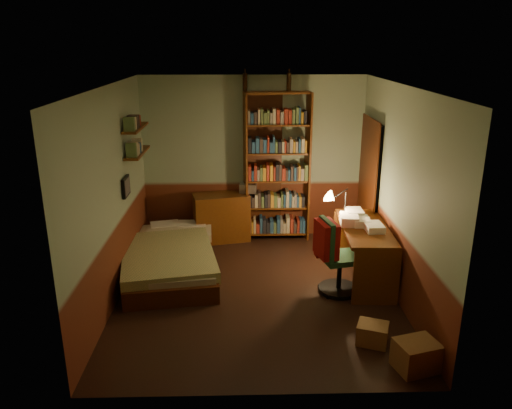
{
  "coord_description": "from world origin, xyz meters",
  "views": [
    {
      "loc": [
        -0.16,
        -5.8,
        3.1
      ],
      "look_at": [
        0.0,
        0.25,
        1.1
      ],
      "focal_mm": 35.0,
      "sensor_mm": 36.0,
      "label": 1
    }
  ],
  "objects_px": {
    "bookshelf": "(277,168)",
    "desk": "(363,253)",
    "bed": "(170,249)",
    "mini_stereo": "(248,188)",
    "office_chair": "(340,258)",
    "dresser": "(221,217)",
    "cardboard_box_b": "(372,334)",
    "cardboard_box_a": "(416,355)",
    "desk_lamp": "(346,199)"
  },
  "relations": [
    {
      "from": "dresser",
      "to": "bookshelf",
      "type": "relative_size",
      "value": 0.37
    },
    {
      "from": "desk",
      "to": "cardboard_box_b",
      "type": "distance_m",
      "value": 1.55
    },
    {
      "from": "desk",
      "to": "cardboard_box_b",
      "type": "bearing_deg",
      "value": -96.35
    },
    {
      "from": "desk",
      "to": "office_chair",
      "type": "relative_size",
      "value": 1.52
    },
    {
      "from": "bookshelf",
      "to": "desk",
      "type": "height_order",
      "value": "bookshelf"
    },
    {
      "from": "cardboard_box_b",
      "to": "desk_lamp",
      "type": "bearing_deg",
      "value": 88.84
    },
    {
      "from": "bookshelf",
      "to": "desk_lamp",
      "type": "distance_m",
      "value": 1.45
    },
    {
      "from": "bookshelf",
      "to": "desk",
      "type": "distance_m",
      "value": 2.04
    },
    {
      "from": "desk",
      "to": "office_chair",
      "type": "height_order",
      "value": "office_chair"
    },
    {
      "from": "desk_lamp",
      "to": "dresser",
      "type": "bearing_deg",
      "value": 134.03
    },
    {
      "from": "bookshelf",
      "to": "cardboard_box_b",
      "type": "xyz_separation_m",
      "value": [
        0.84,
        -3.05,
        -1.07
      ]
    },
    {
      "from": "office_chair",
      "to": "mini_stereo",
      "type": "bearing_deg",
      "value": 107.74
    },
    {
      "from": "mini_stereo",
      "to": "cardboard_box_b",
      "type": "relative_size",
      "value": 0.84
    },
    {
      "from": "cardboard_box_a",
      "to": "bed",
      "type": "bearing_deg",
      "value": 139.52
    },
    {
      "from": "bed",
      "to": "dresser",
      "type": "relative_size",
      "value": 2.47
    },
    {
      "from": "desk",
      "to": "cardboard_box_b",
      "type": "relative_size",
      "value": 4.49
    },
    {
      "from": "bookshelf",
      "to": "desk",
      "type": "bearing_deg",
      "value": -63.17
    },
    {
      "from": "cardboard_box_a",
      "to": "cardboard_box_b",
      "type": "height_order",
      "value": "cardboard_box_a"
    },
    {
      "from": "dresser",
      "to": "desk",
      "type": "xyz_separation_m",
      "value": [
        1.96,
        -1.46,
        -0.0
      ]
    },
    {
      "from": "mini_stereo",
      "to": "cardboard_box_a",
      "type": "xyz_separation_m",
      "value": [
        1.61,
        -3.54,
        -0.69
      ]
    },
    {
      "from": "bed",
      "to": "cardboard_box_b",
      "type": "bearing_deg",
      "value": -45.81
    },
    {
      "from": "dresser",
      "to": "office_chair",
      "type": "bearing_deg",
      "value": -61.38
    },
    {
      "from": "desk_lamp",
      "to": "mini_stereo",
      "type": "bearing_deg",
      "value": 123.3
    },
    {
      "from": "office_chair",
      "to": "cardboard_box_b",
      "type": "relative_size",
      "value": 2.95
    },
    {
      "from": "mini_stereo",
      "to": "office_chair",
      "type": "bearing_deg",
      "value": -50.94
    },
    {
      "from": "office_chair",
      "to": "cardboard_box_a",
      "type": "height_order",
      "value": "office_chair"
    },
    {
      "from": "cardboard_box_a",
      "to": "mini_stereo",
      "type": "bearing_deg",
      "value": 114.4
    },
    {
      "from": "mini_stereo",
      "to": "cardboard_box_a",
      "type": "distance_m",
      "value": 3.95
    },
    {
      "from": "mini_stereo",
      "to": "cardboard_box_b",
      "type": "xyz_separation_m",
      "value": [
        1.29,
        -3.09,
        -0.73
      ]
    },
    {
      "from": "desk",
      "to": "office_chair",
      "type": "distance_m",
      "value": 0.52
    },
    {
      "from": "bookshelf",
      "to": "mini_stereo",
      "type": "bearing_deg",
      "value": 167.03
    },
    {
      "from": "office_chair",
      "to": "bed",
      "type": "bearing_deg",
      "value": 149.77
    },
    {
      "from": "office_chair",
      "to": "cardboard_box_b",
      "type": "xyz_separation_m",
      "value": [
        0.15,
        -1.16,
        -0.36
      ]
    },
    {
      "from": "bookshelf",
      "to": "cardboard_box_b",
      "type": "distance_m",
      "value": 3.34
    },
    {
      "from": "dresser",
      "to": "desk_lamp",
      "type": "xyz_separation_m",
      "value": [
        1.76,
        -1.06,
        0.64
      ]
    },
    {
      "from": "bed",
      "to": "mini_stereo",
      "type": "height_order",
      "value": "mini_stereo"
    },
    {
      "from": "bed",
      "to": "cardboard_box_a",
      "type": "xyz_separation_m",
      "value": [
        2.72,
        -2.32,
        -0.17
      ]
    },
    {
      "from": "dresser",
      "to": "office_chair",
      "type": "distance_m",
      "value": 2.4
    },
    {
      "from": "office_chair",
      "to": "cardboard_box_b",
      "type": "distance_m",
      "value": 1.23
    },
    {
      "from": "mini_stereo",
      "to": "desk_lamp",
      "type": "bearing_deg",
      "value": -33.4
    },
    {
      "from": "mini_stereo",
      "to": "office_chair",
      "type": "distance_m",
      "value": 2.27
    },
    {
      "from": "desk_lamp",
      "to": "office_chair",
      "type": "xyz_separation_m",
      "value": [
        -0.18,
        -0.74,
        -0.55
      ]
    },
    {
      "from": "mini_stereo",
      "to": "bed",
      "type": "bearing_deg",
      "value": -123.74
    },
    {
      "from": "desk",
      "to": "desk_lamp",
      "type": "relative_size",
      "value": 2.78
    },
    {
      "from": "cardboard_box_b",
      "to": "office_chair",
      "type": "bearing_deg",
      "value": 97.17
    },
    {
      "from": "mini_stereo",
      "to": "cardboard_box_b",
      "type": "distance_m",
      "value": 3.43
    },
    {
      "from": "mini_stereo",
      "to": "desk",
      "type": "bearing_deg",
      "value": -37.8
    },
    {
      "from": "bookshelf",
      "to": "office_chair",
      "type": "relative_size",
      "value": 2.51
    },
    {
      "from": "bookshelf",
      "to": "desk_lamp",
      "type": "bearing_deg",
      "value": -60.45
    },
    {
      "from": "cardboard_box_a",
      "to": "dresser",
      "type": "bearing_deg",
      "value": 120.85
    }
  ]
}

